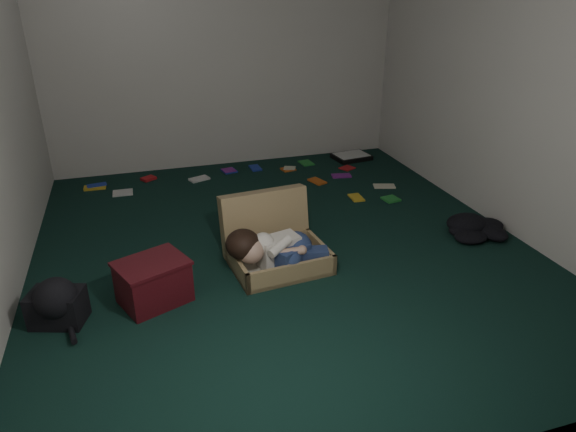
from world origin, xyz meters
TOP-DOWN VIEW (x-y plane):
  - floor at (0.00, 0.00)m, footprint 4.50×4.50m
  - wall_back at (0.00, 2.25)m, footprint 4.50×0.00m
  - wall_front at (0.00, -2.25)m, footprint 4.50×0.00m
  - wall_right at (2.00, 0.00)m, footprint 0.00×4.50m
  - suitcase at (-0.14, -0.20)m, footprint 0.78×0.77m
  - person at (-0.17, -0.38)m, footprint 0.79×0.38m
  - maroon_bin at (-1.08, -0.51)m, footprint 0.56×0.51m
  - backpack at (-1.70, -0.57)m, footprint 0.50×0.45m
  - clothing_pile at (1.69, -0.29)m, footprint 0.52×0.46m
  - paper_tray at (1.48, 1.95)m, footprint 0.47×0.38m
  - book_scatter at (0.31, 1.54)m, footprint 3.17×1.55m

SIDE VIEW (x-z plane):
  - floor at x=0.00m, z-range 0.00..0.00m
  - book_scatter at x=0.31m, z-range 0.00..0.02m
  - paper_tray at x=1.48m, z-range 0.00..0.06m
  - clothing_pile at x=1.69m, z-range 0.00..0.14m
  - backpack at x=-1.70m, z-range 0.00..0.25m
  - suitcase at x=-0.14m, z-range -0.11..0.42m
  - maroon_bin at x=-1.08m, z-range 0.00..0.32m
  - person at x=-0.17m, z-range 0.04..0.37m
  - wall_back at x=0.00m, z-range -0.95..3.55m
  - wall_front at x=0.00m, z-range -0.95..3.55m
  - wall_right at x=2.00m, z-range -0.95..3.55m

